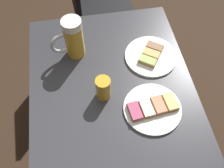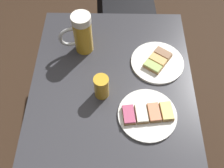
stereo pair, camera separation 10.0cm
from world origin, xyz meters
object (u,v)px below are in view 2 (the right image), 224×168
plate_far (157,62)px  plate_near (147,114)px  beer_mug (81,34)px  beer_glass_small (101,87)px

plate_far → plate_near: bearing=-12.8°
plate_near → beer_mug: bearing=-140.8°
plate_near → plate_far: size_ratio=0.99×
plate_far → beer_glass_small: size_ratio=2.19×
plate_far → beer_mug: size_ratio=1.19×
beer_mug → beer_glass_small: size_ratio=1.84×
beer_glass_small → beer_mug: bearing=-158.6°
beer_mug → beer_glass_small: beer_mug is taller
plate_near → beer_glass_small: 0.20m
beer_glass_small → plate_far: bearing=124.2°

